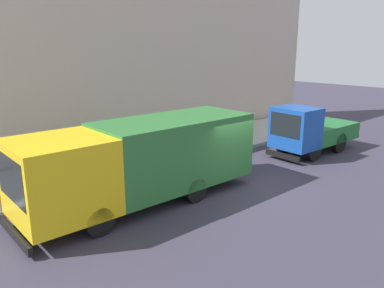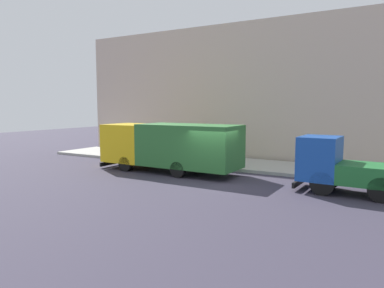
{
  "view_description": "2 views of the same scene",
  "coord_description": "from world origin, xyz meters",
  "px_view_note": "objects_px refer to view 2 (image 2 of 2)",
  "views": [
    {
      "loc": [
        -8.78,
        9.95,
        5.1
      ],
      "look_at": [
        0.87,
        1.31,
        1.72
      ],
      "focal_mm": 35.05,
      "sensor_mm": 36.0,
      "label": 1
    },
    {
      "loc": [
        -15.61,
        -7.83,
        3.72
      ],
      "look_at": [
        1.42,
        2.01,
        1.62
      ],
      "focal_mm": 33.52,
      "sensor_mm": 36.0,
      "label": 2
    }
  ],
  "objects_px": {
    "pedestrian_standing": "(187,144)",
    "traffic_cone_orange": "(149,153)",
    "large_utility_truck": "(169,145)",
    "small_flatbed_truck": "(349,168)",
    "pedestrian_walking": "(146,145)"
  },
  "relations": [
    {
      "from": "pedestrian_standing",
      "to": "traffic_cone_orange",
      "type": "bearing_deg",
      "value": 35.63
    },
    {
      "from": "pedestrian_walking",
      "to": "pedestrian_standing",
      "type": "bearing_deg",
      "value": 109.01
    },
    {
      "from": "large_utility_truck",
      "to": "pedestrian_standing",
      "type": "height_order",
      "value": "large_utility_truck"
    },
    {
      "from": "pedestrian_standing",
      "to": "large_utility_truck",
      "type": "bearing_deg",
      "value": 99.64
    },
    {
      "from": "pedestrian_walking",
      "to": "traffic_cone_orange",
      "type": "relative_size",
      "value": 2.33
    },
    {
      "from": "large_utility_truck",
      "to": "pedestrian_walking",
      "type": "relative_size",
      "value": 4.76
    },
    {
      "from": "large_utility_truck",
      "to": "traffic_cone_orange",
      "type": "xyz_separation_m",
      "value": [
        2.8,
        3.52,
        -0.98
      ]
    },
    {
      "from": "pedestrian_walking",
      "to": "traffic_cone_orange",
      "type": "height_order",
      "value": "pedestrian_walking"
    },
    {
      "from": "pedestrian_standing",
      "to": "traffic_cone_orange",
      "type": "relative_size",
      "value": 2.31
    },
    {
      "from": "small_flatbed_truck",
      "to": "traffic_cone_orange",
      "type": "relative_size",
      "value": 6.98
    },
    {
      "from": "pedestrian_walking",
      "to": "pedestrian_standing",
      "type": "xyz_separation_m",
      "value": [
        2.13,
        -1.9,
        -0.02
      ]
    },
    {
      "from": "small_flatbed_truck",
      "to": "traffic_cone_orange",
      "type": "height_order",
      "value": "small_flatbed_truck"
    },
    {
      "from": "pedestrian_walking",
      "to": "pedestrian_standing",
      "type": "distance_m",
      "value": 2.86
    },
    {
      "from": "small_flatbed_truck",
      "to": "pedestrian_walking",
      "type": "distance_m",
      "value": 13.32
    },
    {
      "from": "large_utility_truck",
      "to": "pedestrian_walking",
      "type": "distance_m",
      "value": 4.41
    }
  ]
}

